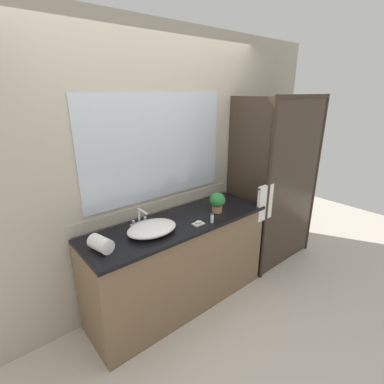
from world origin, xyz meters
TOP-DOWN VIEW (x-y plane):
  - ground_plane at (0.00, 0.00)m, footprint 8.00×8.00m
  - wall_back_with_mirror at (0.00, 0.34)m, footprint 4.40×0.06m
  - vanity_cabinet at (0.00, 0.01)m, footprint 1.80×0.58m
  - shower_enclosure at (1.27, -0.19)m, footprint 1.20×0.59m
  - sink_basin at (-0.32, -0.03)m, footprint 0.44×0.32m
  - faucet at (-0.32, 0.16)m, footprint 0.17×0.16m
  - potted_plant at (0.42, -0.07)m, footprint 0.15×0.15m
  - soap_dish at (0.09, -0.16)m, footprint 0.10×0.07m
  - amenity_bottle_shampoo at (0.66, 0.19)m, footprint 0.03×0.03m
  - amenity_bottle_conditioner at (0.21, -0.21)m, footprint 0.03×0.03m
  - rolled_towel_near_edge at (-0.76, -0.03)m, footprint 0.15×0.20m

SIDE VIEW (x-z plane):
  - ground_plane at x=0.00m, z-range 0.00..0.00m
  - vanity_cabinet at x=0.00m, z-range 0.00..0.90m
  - soap_dish at x=0.09m, z-range 0.90..0.93m
  - amenity_bottle_shampoo at x=0.66m, z-range 0.90..0.97m
  - sink_basin at x=-0.32m, z-range 0.90..0.98m
  - amenity_bottle_conditioner at x=0.21m, z-range 0.90..0.99m
  - faucet at x=-0.32m, z-range 0.87..1.04m
  - rolled_towel_near_edge at x=-0.76m, z-range 0.90..1.01m
  - potted_plant at x=0.42m, z-range 0.91..1.11m
  - shower_enclosure at x=1.27m, z-range 0.02..2.02m
  - wall_back_with_mirror at x=0.00m, z-range 0.01..2.61m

